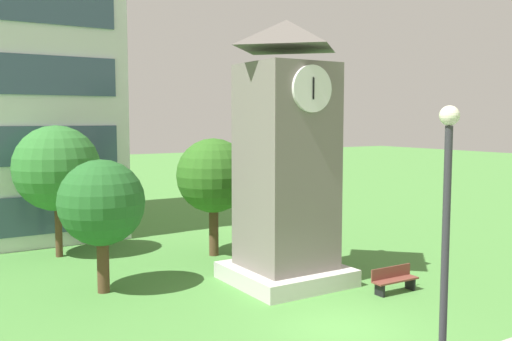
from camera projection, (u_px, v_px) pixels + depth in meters
The scene contains 7 objects.
ground_plane at pixel (339, 328), 16.22m from camera, with size 160.00×160.00×0.00m, color #4C893D.
clock_tower at pixel (286, 168), 20.43m from camera, with size 3.92×3.92×9.53m.
park_bench at pixel (394, 279), 19.52m from camera, with size 1.81×0.52×0.88m.
street_lamp at pixel (446, 239), 10.16m from camera, with size 0.36×0.36×6.26m.
tree_by_building at pixel (102, 203), 19.27m from camera, with size 2.97×2.97×4.64m.
tree_near_tower at pixel (57, 168), 24.26m from camera, with size 3.71×3.71×5.75m.
tree_streetside at pixel (213, 176), 24.55m from camera, with size 3.26×3.26×5.18m.
Camera 1 is at (-10.36, -12.08, 6.02)m, focal length 39.43 mm.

